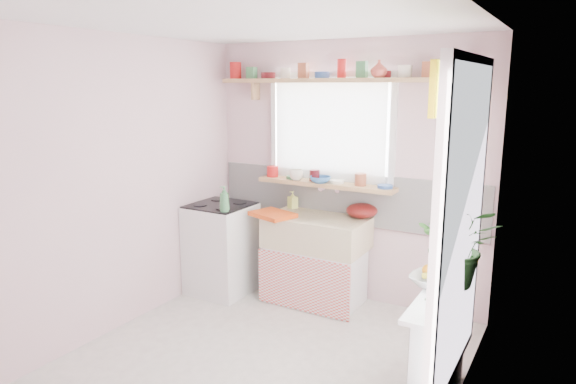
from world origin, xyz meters
The scene contains 19 objects.
room centered at (0.66, 0.86, 1.37)m, with size 3.20×3.20×3.20m.
sink_unit centered at (-0.15, 1.29, 0.43)m, with size 0.95×0.65×1.11m.
cooker centered at (-1.10, 1.05, 0.46)m, with size 0.58×0.58×0.93m.
radiator_ledge centered at (1.30, 0.20, 0.40)m, with size 0.22×0.95×0.78m.
windowsill centered at (-0.15, 1.48, 1.14)m, with size 1.40×0.22×0.04m, color tan.
pine_shelf centered at (0.00, 1.47, 2.12)m, with size 2.52×0.24×0.04m, color tan.
shelf_crockery centered at (-0.02, 1.47, 2.19)m, with size 2.47×0.11×0.12m.
sill_crockery centered at (-0.20, 1.48, 1.21)m, with size 1.35×0.11×0.12m.
dish_tray centered at (-0.53, 1.11, 0.87)m, with size 0.40×0.30×0.04m, color #E04B13.
colander centered at (0.22, 1.50, 0.92)m, with size 0.30×0.30×0.14m, color #5B110F.
jade_plant centered at (1.33, 0.42, 1.06)m, with size 0.51×0.44×0.56m, color #356B2A.
fruit_bowl centered at (1.21, 0.32, 0.81)m, with size 0.31×0.31×0.08m, color silver.
herb_pot centered at (1.33, -0.20, 0.87)m, with size 0.10×0.07×0.19m, color #2B692A.
soap_bottle_sink centered at (-0.53, 1.50, 0.94)m, with size 0.08×0.08×0.18m, color #DCE364.
sill_cup centered at (-0.44, 1.42, 1.21)m, with size 0.13×0.13×0.11m, color silver.
sill_bowl centered at (-0.18, 1.42, 1.19)m, with size 0.20×0.20×0.06m, color #366DB0.
shelf_vase centered at (0.38, 1.41, 2.22)m, with size 0.14×0.14×0.15m, color #B24436.
cooker_bottle centered at (-0.88, 0.83, 1.04)m, with size 0.09×0.09×0.24m, color #41824F.
fruit centered at (1.22, 0.33, 0.87)m, with size 0.20×0.14×0.10m.
Camera 1 is at (1.96, -2.92, 2.08)m, focal length 32.00 mm.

